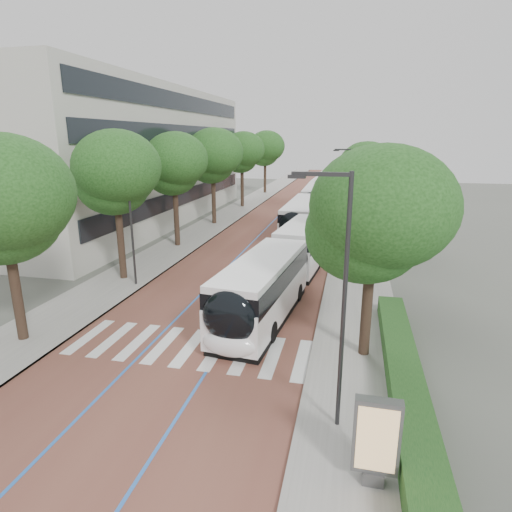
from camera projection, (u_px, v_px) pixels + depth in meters
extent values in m
plane|color=#51544C|center=(176.00, 358.00, 18.04)|extent=(160.00, 160.00, 0.00)
cube|color=brown|center=(298.00, 209.00, 55.61)|extent=(11.00, 140.00, 0.02)
cube|color=gray|center=(242.00, 206.00, 57.20)|extent=(4.00, 140.00, 0.12)
cube|color=gray|center=(357.00, 211.00, 54.00)|extent=(4.00, 140.00, 0.12)
cube|color=gray|center=(256.00, 207.00, 56.79)|extent=(0.20, 140.00, 0.14)
cube|color=gray|center=(342.00, 210.00, 54.41)|extent=(0.20, 140.00, 0.14)
cube|color=silver|center=(89.00, 336.00, 19.99)|extent=(0.55, 3.60, 0.01)
cube|color=silver|center=(113.00, 339.00, 19.73)|extent=(0.55, 3.60, 0.01)
cube|color=silver|center=(138.00, 342.00, 19.46)|extent=(0.55, 3.60, 0.01)
cube|color=silver|center=(163.00, 344.00, 19.19)|extent=(0.55, 3.60, 0.01)
cube|color=silver|center=(190.00, 347.00, 18.93)|extent=(0.55, 3.60, 0.01)
cube|color=silver|center=(217.00, 350.00, 18.66)|extent=(0.55, 3.60, 0.01)
cube|color=silver|center=(244.00, 353.00, 18.39)|extent=(0.55, 3.60, 0.01)
cube|color=silver|center=(273.00, 357.00, 18.13)|extent=(0.55, 3.60, 0.01)
cube|color=silver|center=(302.00, 360.00, 17.86)|extent=(0.55, 3.60, 0.01)
cube|color=blue|center=(286.00, 208.00, 55.95)|extent=(0.12, 126.00, 0.01)
cube|color=blue|center=(310.00, 209.00, 55.27)|extent=(0.12, 126.00, 0.01)
cube|color=#ADAAA0|center=(108.00, 156.00, 46.62)|extent=(18.00, 40.00, 14.00)
cube|color=black|center=(187.00, 195.00, 45.77)|extent=(0.12, 38.00, 1.60)
cube|color=black|center=(186.00, 165.00, 44.91)|extent=(0.12, 38.00, 1.60)
cube|color=black|center=(185.00, 133.00, 44.05)|extent=(0.12, 38.00, 1.60)
cube|color=black|center=(183.00, 102.00, 43.24)|extent=(0.12, 38.00, 1.60)
cube|color=#164219|center=(403.00, 373.00, 15.96)|extent=(1.20, 14.00, 0.80)
cylinder|color=#2C2D2F|center=(344.00, 308.00, 12.66)|extent=(0.14, 0.14, 8.00)
cube|color=#2C2D2F|center=(322.00, 174.00, 11.79)|extent=(1.70, 0.12, 0.12)
cube|color=#2C2D2F|center=(297.00, 177.00, 11.96)|extent=(0.50, 0.20, 0.10)
cylinder|color=#2C2D2F|center=(352.00, 197.00, 36.15)|extent=(0.14, 0.14, 8.00)
cube|color=#2C2D2F|center=(345.00, 150.00, 35.28)|extent=(1.70, 0.12, 0.12)
cube|color=#2C2D2F|center=(336.00, 150.00, 35.45)|extent=(0.50, 0.20, 0.10)
cylinder|color=#2C2D2F|center=(131.00, 221.00, 25.75)|extent=(0.14, 0.14, 8.00)
cylinder|color=black|center=(17.00, 295.00, 19.05)|extent=(0.44, 0.44, 4.40)
ellipsoid|color=#183E14|center=(3.00, 206.00, 17.97)|extent=(5.74, 5.74, 4.88)
cylinder|color=black|center=(121.00, 244.00, 27.46)|extent=(0.44, 0.44, 4.72)
ellipsoid|color=#183E14|center=(115.00, 177.00, 26.31)|extent=(5.31, 5.31, 4.52)
cylinder|color=black|center=(176.00, 219.00, 35.91)|extent=(0.44, 0.44, 4.74)
ellipsoid|color=#183E14|center=(174.00, 167.00, 34.75)|extent=(5.16, 5.16, 4.39)
cylinder|color=black|center=(214.00, 201.00, 45.28)|extent=(0.44, 0.44, 4.90)
ellipsoid|color=#183E14|center=(213.00, 158.00, 44.09)|extent=(5.84, 5.84, 4.97)
cylinder|color=black|center=(242.00, 189.00, 56.56)|extent=(0.44, 0.44, 4.89)
ellipsoid|color=#183E14|center=(242.00, 154.00, 55.37)|extent=(5.37, 5.37, 4.56)
cylinder|color=black|center=(265.00, 178.00, 70.64)|extent=(0.44, 0.44, 4.97)
ellipsoid|color=#183E14|center=(265.00, 150.00, 69.43)|extent=(5.86, 5.86, 4.98)
cylinder|color=black|center=(367.00, 311.00, 17.72)|extent=(0.44, 0.44, 4.14)
ellipsoid|color=#183E14|center=(373.00, 221.00, 16.71)|extent=(5.63, 5.63, 4.79)
cylinder|color=black|center=(362.00, 245.00, 29.03)|extent=(0.44, 0.44, 3.90)
ellipsoid|color=#183E14|center=(366.00, 193.00, 28.08)|extent=(5.83, 5.83, 4.96)
cylinder|color=black|center=(361.00, 210.00, 42.16)|extent=(0.44, 0.44, 4.06)
ellipsoid|color=#183E14|center=(363.00, 173.00, 41.17)|extent=(5.51, 5.51, 4.68)
cylinder|color=black|center=(360.00, 192.00, 57.21)|extent=(0.44, 0.44, 3.90)
ellipsoid|color=#183E14|center=(361.00, 165.00, 56.26)|extent=(5.63, 5.63, 4.79)
cylinder|color=black|center=(288.00, 260.00, 26.12)|extent=(2.38, 1.12, 2.30)
cube|color=white|center=(263.00, 296.00, 21.57)|extent=(3.39, 9.56, 1.82)
cube|color=black|center=(263.00, 275.00, 21.26)|extent=(3.41, 9.38, 0.97)
cube|color=white|center=(263.00, 262.00, 21.09)|extent=(3.33, 9.37, 0.31)
cube|color=black|center=(263.00, 316.00, 21.86)|extent=(3.31, 9.18, 0.35)
cube|color=white|center=(303.00, 251.00, 30.21)|extent=(3.24, 7.95, 1.82)
cube|color=black|center=(303.00, 235.00, 29.91)|extent=(3.26, 7.80, 0.97)
cube|color=white|center=(304.00, 226.00, 29.73)|extent=(3.17, 7.79, 0.31)
cube|color=black|center=(302.00, 265.00, 30.50)|extent=(3.16, 7.63, 0.35)
ellipsoid|color=black|center=(229.00, 317.00, 17.23)|extent=(2.45, 1.32, 2.28)
ellipsoid|color=white|center=(229.00, 343.00, 17.49)|extent=(2.44, 1.22, 1.14)
cylinder|color=black|center=(225.00, 325.00, 20.03)|extent=(0.40, 1.02, 1.00)
cylinder|color=black|center=(271.00, 332.00, 19.35)|extent=(0.40, 1.02, 1.00)
cylinder|color=black|center=(293.00, 254.00, 32.29)|extent=(0.40, 1.02, 1.00)
cylinder|color=black|center=(322.00, 256.00, 31.60)|extent=(0.40, 1.02, 1.00)
cylinder|color=black|center=(260.00, 288.00, 24.93)|extent=(0.40, 1.02, 1.00)
cylinder|color=black|center=(298.00, 292.00, 24.25)|extent=(0.40, 1.02, 1.00)
cube|color=white|center=(302.00, 221.00, 40.69)|extent=(2.67, 12.03, 1.82)
cube|color=black|center=(302.00, 210.00, 40.38)|extent=(2.71, 11.79, 0.97)
cube|color=white|center=(302.00, 203.00, 40.21)|extent=(2.62, 11.79, 0.31)
cube|color=black|center=(302.00, 233.00, 40.98)|extent=(2.61, 11.55, 0.35)
ellipsoid|color=black|center=(293.00, 226.00, 35.01)|extent=(2.37, 1.13, 2.28)
ellipsoid|color=white|center=(292.00, 239.00, 35.27)|extent=(2.36, 1.03, 1.14)
cylinder|color=black|center=(283.00, 237.00, 37.78)|extent=(0.31, 1.00, 1.00)
cylinder|color=black|center=(309.00, 238.00, 37.27)|extent=(0.31, 1.00, 1.00)
cylinder|color=black|center=(296.00, 221.00, 44.71)|extent=(0.31, 1.00, 1.00)
cylinder|color=black|center=(317.00, 222.00, 44.20)|extent=(0.31, 1.00, 1.00)
cube|color=white|center=(315.00, 202.00, 53.17)|extent=(2.69, 12.04, 1.82)
cube|color=black|center=(315.00, 192.00, 52.86)|extent=(2.73, 11.80, 0.97)
cube|color=white|center=(316.00, 187.00, 52.69)|extent=(2.64, 11.80, 0.31)
cube|color=black|center=(315.00, 210.00, 53.46)|extent=(2.64, 11.56, 0.35)
ellipsoid|color=black|center=(311.00, 203.00, 47.45)|extent=(2.37, 1.14, 2.28)
ellipsoid|color=white|center=(311.00, 213.00, 47.71)|extent=(2.37, 1.04, 1.14)
cylinder|color=black|center=(303.00, 212.00, 50.20)|extent=(0.32, 1.00, 1.00)
cylinder|color=black|center=(322.00, 213.00, 49.76)|extent=(0.32, 1.00, 1.00)
cylinder|color=black|center=(309.00, 203.00, 57.18)|extent=(0.32, 1.00, 1.00)
cylinder|color=black|center=(326.00, 204.00, 56.73)|extent=(0.32, 1.00, 1.00)
cube|color=white|center=(323.00, 190.00, 64.47)|extent=(2.77, 12.05, 1.82)
cube|color=black|center=(323.00, 183.00, 64.17)|extent=(2.80, 11.81, 0.97)
cube|color=white|center=(323.00, 178.00, 63.99)|extent=(2.71, 11.81, 0.31)
cube|color=black|center=(322.00, 198.00, 64.76)|extent=(2.71, 11.57, 0.35)
ellipsoid|color=black|center=(319.00, 190.00, 58.81)|extent=(2.37, 1.15, 2.28)
ellipsoid|color=white|center=(318.00, 198.00, 59.07)|extent=(2.37, 1.05, 1.14)
cylinder|color=black|center=(312.00, 198.00, 61.58)|extent=(0.32, 1.01, 1.00)
cylinder|color=black|center=(328.00, 199.00, 61.05)|extent=(0.32, 1.01, 1.00)
cylinder|color=black|center=(318.00, 192.00, 68.49)|extent=(0.32, 1.01, 1.00)
cylinder|color=black|center=(332.00, 193.00, 67.96)|extent=(0.32, 1.01, 1.00)
cube|color=white|center=(328.00, 181.00, 77.50)|extent=(2.76, 12.05, 1.82)
cube|color=black|center=(329.00, 175.00, 77.20)|extent=(2.79, 11.81, 0.97)
cube|color=white|center=(329.00, 171.00, 77.03)|extent=(2.70, 11.81, 0.31)
cube|color=black|center=(328.00, 187.00, 77.80)|extent=(2.70, 11.57, 0.35)
ellipsoid|color=black|center=(326.00, 180.00, 71.84)|extent=(2.37, 1.15, 2.28)
ellipsoid|color=white|center=(325.00, 187.00, 72.10)|extent=(2.37, 1.05, 1.14)
cylinder|color=black|center=(320.00, 188.00, 74.61)|extent=(0.32, 1.01, 1.00)
cylinder|color=black|center=(333.00, 188.00, 74.08)|extent=(0.32, 1.01, 1.00)
cylinder|color=black|center=(324.00, 183.00, 81.52)|extent=(0.32, 1.01, 1.00)
cylinder|color=black|center=(336.00, 184.00, 81.00)|extent=(0.32, 1.01, 1.00)
cube|color=#59595B|center=(373.00, 476.00, 11.38)|extent=(0.56, 0.47, 0.37)
cube|color=#59595B|center=(376.00, 436.00, 11.04)|extent=(1.21, 0.33, 2.13)
cube|color=tan|center=(377.00, 440.00, 10.88)|extent=(1.02, 0.03, 1.85)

